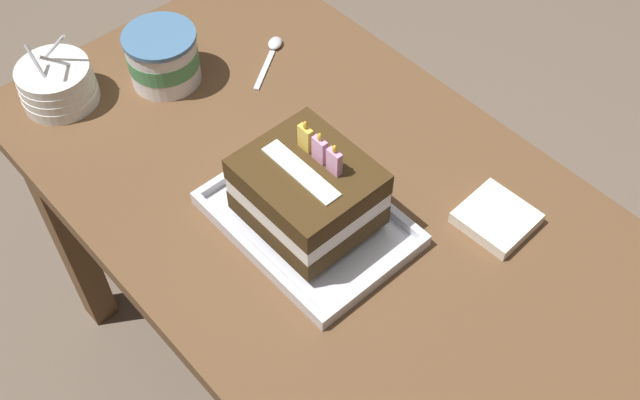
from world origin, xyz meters
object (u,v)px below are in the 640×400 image
(bowl_stack, at_px, (57,84))
(napkin_pile, at_px, (496,218))
(birthday_cake, at_px, (308,192))
(serving_spoon_by_bowls, at_px, (273,49))
(foil_tray, at_px, (308,221))
(ice_cream_tub, at_px, (163,57))

(bowl_stack, relative_size, napkin_pile, 1.21)
(birthday_cake, relative_size, serving_spoon_by_bowls, 1.45)
(foil_tray, bearing_deg, ice_cream_tub, 176.28)
(birthday_cake, height_order, bowl_stack, birthday_cake)
(ice_cream_tub, distance_m, serving_spoon_by_bowls, 0.21)
(foil_tray, relative_size, birthday_cake, 1.66)
(serving_spoon_by_bowls, distance_m, napkin_pile, 0.53)
(birthday_cake, height_order, napkin_pile, birthday_cake)
(birthday_cake, height_order, ice_cream_tub, birthday_cake)
(ice_cream_tub, height_order, serving_spoon_by_bowls, ice_cream_tub)
(birthday_cake, bearing_deg, serving_spoon_by_bowls, 147.95)
(foil_tray, height_order, bowl_stack, bowl_stack)
(birthday_cake, distance_m, bowl_stack, 0.51)
(foil_tray, relative_size, serving_spoon_by_bowls, 2.41)
(bowl_stack, bearing_deg, foil_tray, 15.95)
(bowl_stack, bearing_deg, serving_spoon_by_bowls, 67.42)
(bowl_stack, distance_m, serving_spoon_by_bowls, 0.39)
(foil_tray, relative_size, napkin_pile, 2.80)
(foil_tray, relative_size, ice_cream_tub, 2.38)
(bowl_stack, height_order, napkin_pile, bowl_stack)
(birthday_cake, bearing_deg, ice_cream_tub, 176.31)
(foil_tray, xyz_separation_m, napkin_pile, (0.19, 0.22, 0.00))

